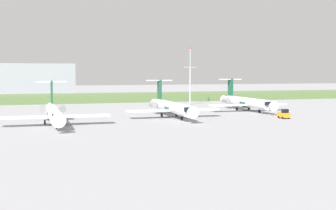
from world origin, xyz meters
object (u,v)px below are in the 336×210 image
antenna_mast (190,81)px  safety_cone_rear_marker (292,115)px  regional_jet_nearest (54,113)px  safety_cone_front_marker (273,116)px  regional_jet_third (246,102)px  safety_cone_mid_marker (282,115)px  baggage_tug (284,114)px  regional_jet_second (171,107)px

antenna_mast → safety_cone_rear_marker: 46.89m
regional_jet_nearest → safety_cone_rear_marker: regional_jet_nearest is taller
safety_cone_front_marker → safety_cone_rear_marker: (5.63, 0.73, 0.00)m
regional_jet_third → safety_cone_mid_marker: bearing=-85.1°
regional_jet_third → baggage_tug: (-1.20, -22.20, -1.53)m
regional_jet_second → baggage_tug: 27.02m
regional_jet_nearest → baggage_tug: size_ratio=9.69×
baggage_tug → safety_cone_rear_marker: size_ratio=5.82×
regional_jet_third → baggage_tug: bearing=-93.1°
regional_jet_nearest → baggage_tug: bearing=-3.6°
baggage_tug → regional_jet_third: bearing=86.9°
regional_jet_second → antenna_mast: bearing=64.1°
safety_cone_mid_marker → regional_jet_third: bearing=94.9°
regional_jet_nearest → baggage_tug: regional_jet_nearest is taller
regional_jet_second → antenna_mast: 43.55m
antenna_mast → baggage_tug: (5.71, -49.99, -7.10)m
safety_cone_front_marker → regional_jet_second: bearing=164.4°
regional_jet_nearest → regional_jet_third: same height
regional_jet_third → antenna_mast: (-6.91, 27.79, 5.56)m
safety_cone_front_marker → safety_cone_rear_marker: same height
antenna_mast → safety_cone_front_marker: antenna_mast is taller
regional_jet_second → baggage_tug: (24.58, -11.13, -1.53)m
regional_jet_second → safety_cone_rear_marker: bearing=-11.4°
safety_cone_rear_marker → regional_jet_second: bearing=168.6°
safety_cone_mid_marker → safety_cone_rear_marker: 2.63m
antenna_mast → baggage_tug: size_ratio=6.05×
regional_jet_second → baggage_tug: regional_jet_second is taller
regional_jet_third → safety_cone_front_marker: size_ratio=56.36×
baggage_tug → safety_cone_front_marker: (-0.33, 4.36, -0.73)m
safety_cone_front_marker → safety_cone_mid_marker: 3.09m
regional_jet_second → regional_jet_third: bearing=23.2°
safety_cone_rear_marker → regional_jet_nearest: bearing=-178.3°
safety_cone_rear_marker → baggage_tug: bearing=-136.2°
safety_cone_mid_marker → regional_jet_second: bearing=167.5°
antenna_mast → safety_cone_mid_marker: (8.39, -44.92, -7.82)m
safety_cone_mid_marker → safety_cone_rear_marker: size_ratio=1.00×
baggage_tug → safety_cone_rear_marker: (5.31, 5.08, -0.73)m
regional_jet_nearest → safety_cone_front_marker: bearing=1.1°
safety_cone_mid_marker → safety_cone_front_marker: bearing=-166.7°
regional_jet_second → safety_cone_rear_marker: (29.88, -6.05, -2.26)m
antenna_mast → regional_jet_nearest: bearing=-135.2°
regional_jet_nearest → safety_cone_mid_marker: size_ratio=56.36×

